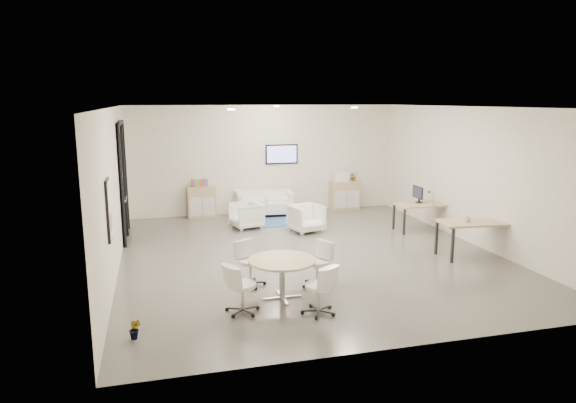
# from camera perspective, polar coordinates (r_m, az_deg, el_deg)

# --- Properties ---
(room_shell) EXTENTS (9.60, 10.60, 4.80)m
(room_shell) POSITION_cam_1_polar(r_m,az_deg,el_deg) (11.04, 2.36, 2.11)
(room_shell) COLOR #585650
(room_shell) RESTS_ON ground
(glass_door) EXTENTS (0.09, 1.90, 2.85)m
(glass_door) POSITION_cam_1_polar(r_m,az_deg,el_deg) (13.08, -17.85, 2.58)
(glass_door) COLOR black
(glass_door) RESTS_ON room_shell
(artwork) EXTENTS (0.05, 0.54, 1.04)m
(artwork) POSITION_cam_1_polar(r_m,az_deg,el_deg) (9.03, -19.28, -0.92)
(artwork) COLOR black
(artwork) RESTS_ON room_shell
(wall_tv) EXTENTS (0.98, 0.06, 0.58)m
(wall_tv) POSITION_cam_1_polar(r_m,az_deg,el_deg) (15.42, -0.72, 5.28)
(wall_tv) COLOR black
(wall_tv) RESTS_ON room_shell
(ceiling_spots) EXTENTS (3.14, 4.14, 0.03)m
(ceiling_spots) POSITION_cam_1_polar(r_m,az_deg,el_deg) (11.64, 0.25, 10.40)
(ceiling_spots) COLOR #FFEAC6
(ceiling_spots) RESTS_ON room_shell
(sideboard_left) EXTENTS (0.80, 0.41, 0.90)m
(sideboard_left) POSITION_cam_1_polar(r_m,az_deg,el_deg) (15.02, -9.57, -0.06)
(sideboard_left) COLOR tan
(sideboard_left) RESTS_ON room_shell
(sideboard_right) EXTENTS (0.89, 0.43, 0.89)m
(sideboard_right) POSITION_cam_1_polar(r_m,az_deg,el_deg) (15.99, 6.29, 0.70)
(sideboard_right) COLOR tan
(sideboard_right) RESTS_ON room_shell
(books) EXTENTS (0.46, 0.14, 0.22)m
(books) POSITION_cam_1_polar(r_m,az_deg,el_deg) (14.92, -9.79, 2.05)
(books) COLOR red
(books) RESTS_ON sideboard_left
(printer) EXTENTS (0.48, 0.41, 0.31)m
(printer) POSITION_cam_1_polar(r_m,az_deg,el_deg) (15.85, 5.88, 2.79)
(printer) COLOR white
(printer) RESTS_ON sideboard_right
(loveseat) EXTENTS (1.72, 0.96, 0.62)m
(loveseat) POSITION_cam_1_polar(r_m,az_deg,el_deg) (15.13, -2.61, -0.26)
(loveseat) COLOR white
(loveseat) RESTS_ON room_shell
(blue_rug) EXTENTS (1.75, 1.24, 0.01)m
(blue_rug) POSITION_cam_1_polar(r_m,az_deg,el_deg) (14.35, -0.87, -2.24)
(blue_rug) COLOR #325498
(blue_rug) RESTS_ON room_shell
(armchair_left) EXTENTS (0.85, 0.89, 0.76)m
(armchair_left) POSITION_cam_1_polar(r_m,az_deg,el_deg) (13.63, -4.67, -1.39)
(armchair_left) COLOR white
(armchair_left) RESTS_ON room_shell
(armchair_right) EXTENTS (0.91, 0.87, 0.78)m
(armchair_right) POSITION_cam_1_polar(r_m,az_deg,el_deg) (13.20, 2.05, -1.74)
(armchair_right) COLOR white
(armchair_right) RESTS_ON room_shell
(desk_rear) EXTENTS (1.39, 0.74, 0.71)m
(desk_rear) POSITION_cam_1_polar(r_m,az_deg,el_deg) (13.71, 14.63, -0.54)
(desk_rear) COLOR tan
(desk_rear) RESTS_ON room_shell
(desk_front) EXTENTS (1.54, 0.88, 0.77)m
(desk_front) POSITION_cam_1_polar(r_m,az_deg,el_deg) (11.78, 19.91, -2.48)
(desk_front) COLOR tan
(desk_front) RESTS_ON room_shell
(monitor) EXTENTS (0.20, 0.50, 0.44)m
(monitor) POSITION_cam_1_polar(r_m,az_deg,el_deg) (13.76, 14.24, 0.83)
(monitor) COLOR black
(monitor) RESTS_ON desk_rear
(round_table) EXTENTS (1.15, 1.15, 0.70)m
(round_table) POSITION_cam_1_polar(r_m,az_deg,el_deg) (8.75, -0.66, -6.98)
(round_table) COLOR tan
(round_table) RESTS_ON room_shell
(meeting_chairs) EXTENTS (2.30, 2.30, 0.82)m
(meeting_chairs) POSITION_cam_1_polar(r_m,az_deg,el_deg) (8.82, -0.66, -8.23)
(meeting_chairs) COLOR white
(meeting_chairs) RESTS_ON room_shell
(plant_cabinet) EXTENTS (0.29, 0.31, 0.22)m
(plant_cabinet) POSITION_cam_1_polar(r_m,az_deg,el_deg) (15.99, 7.32, 2.70)
(plant_cabinet) COLOR #3F7F3F
(plant_cabinet) RESTS_ON sideboard_right
(plant_floor) EXTENTS (0.28, 0.35, 0.14)m
(plant_floor) POSITION_cam_1_polar(r_m,az_deg,el_deg) (7.85, -16.62, -13.98)
(plant_floor) COLOR #3F7F3F
(plant_floor) RESTS_ON room_shell
(cup) EXTENTS (0.17, 0.15, 0.14)m
(cup) POSITION_cam_1_polar(r_m,az_deg,el_deg) (11.68, 19.29, -1.81)
(cup) COLOR white
(cup) RESTS_ON desk_front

